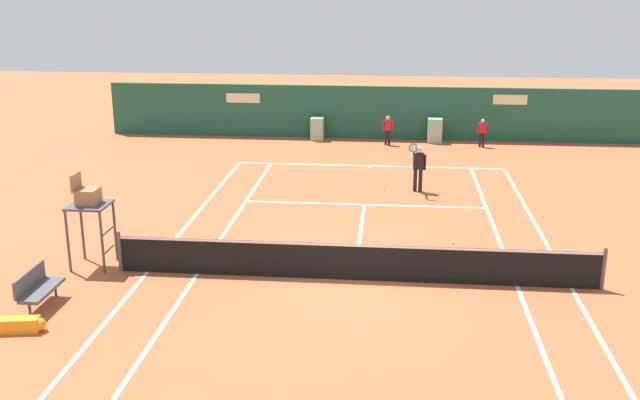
# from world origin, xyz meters

# --- Properties ---
(ground_plane) EXTENTS (80.00, 80.00, 0.01)m
(ground_plane) POSITION_xyz_m (-0.00, 0.58, 0.00)
(ground_plane) COLOR #B25633
(tennis_net) EXTENTS (12.10, 0.10, 1.07)m
(tennis_net) POSITION_xyz_m (0.00, 0.00, 0.51)
(tennis_net) COLOR #4C4C51
(tennis_net) RESTS_ON ground_plane
(sponsor_back_wall) EXTENTS (25.00, 1.02, 2.45)m
(sponsor_back_wall) POSITION_xyz_m (0.02, 16.97, 1.19)
(sponsor_back_wall) COLOR #1E5642
(sponsor_back_wall) RESTS_ON ground_plane
(umpire_chair) EXTENTS (1.00, 1.00, 2.50)m
(umpire_chair) POSITION_xyz_m (-6.83, 0.27, 1.70)
(umpire_chair) COLOR #47474C
(umpire_chair) RESTS_ON ground_plane
(player_bench) EXTENTS (0.54, 1.43, 0.88)m
(player_bench) POSITION_xyz_m (-7.10, -2.29, 0.51)
(player_bench) COLOR #38383D
(player_bench) RESTS_ON ground_plane
(equipment_bag) EXTENTS (1.05, 0.45, 0.32)m
(equipment_bag) POSITION_xyz_m (-6.88, -3.51, 0.16)
(equipment_bag) COLOR orange
(equipment_bag) RESTS_ON ground_plane
(player_on_baseline) EXTENTS (0.64, 0.68, 1.85)m
(player_on_baseline) POSITION_xyz_m (1.79, 8.15, 0.98)
(player_on_baseline) COLOR black
(player_on_baseline) RESTS_ON ground_plane
(ball_kid_left_post) EXTENTS (0.44, 0.19, 1.32)m
(ball_kid_left_post) POSITION_xyz_m (0.66, 15.63, 0.76)
(ball_kid_left_post) COLOR black
(ball_kid_left_post) RESTS_ON ground_plane
(ball_kid_centre_post) EXTENTS (0.42, 0.18, 1.26)m
(ball_kid_centre_post) POSITION_xyz_m (4.83, 15.63, 0.73)
(ball_kid_centre_post) COLOR black
(ball_kid_centre_post) RESTS_ON ground_plane
(tennis_ball_by_sideline) EXTENTS (0.07, 0.07, 0.07)m
(tennis_ball_by_sideline) POSITION_xyz_m (-3.61, 9.44, 0.03)
(tennis_ball_by_sideline) COLOR #CCE033
(tennis_ball_by_sideline) RESTS_ON ground_plane
(tennis_ball_near_service_line) EXTENTS (0.07, 0.07, 0.07)m
(tennis_ball_near_service_line) POSITION_xyz_m (0.62, 8.16, 0.03)
(tennis_ball_near_service_line) COLOR #CCE033
(tennis_ball_near_service_line) RESTS_ON ground_plane
(tennis_ball_mid_court) EXTENTS (0.07, 0.07, 0.07)m
(tennis_ball_mid_court) POSITION_xyz_m (2.66, 2.88, 0.03)
(tennis_ball_mid_court) COLOR #CCE033
(tennis_ball_mid_court) RESTS_ON ground_plane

